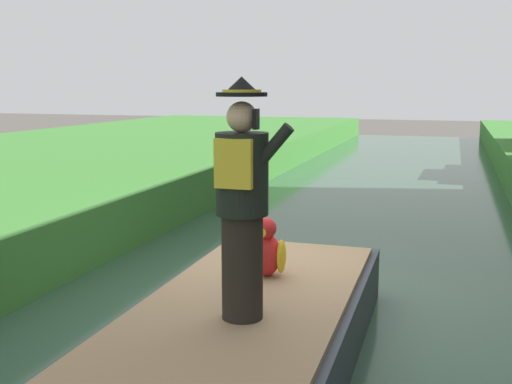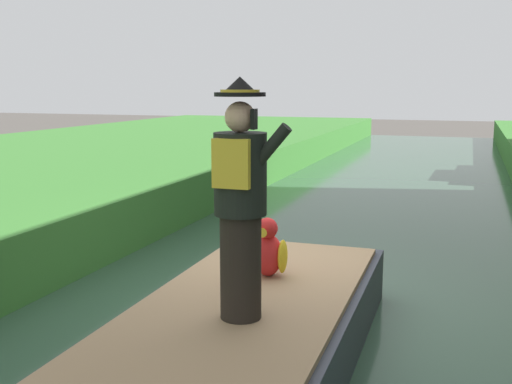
{
  "view_description": "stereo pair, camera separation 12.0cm",
  "coord_description": "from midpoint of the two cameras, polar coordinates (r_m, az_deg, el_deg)",
  "views": [
    {
      "loc": [
        1.59,
        -6.29,
        2.49
      ],
      "look_at": [
        0.04,
        -1.45,
        1.61
      ],
      "focal_mm": 42.99,
      "sensor_mm": 36.0,
      "label": 1
    },
    {
      "loc": [
        1.7,
        -6.25,
        2.49
      ],
      "look_at": [
        0.04,
        -1.45,
        1.61
      ],
      "focal_mm": 42.99,
      "sensor_mm": 36.0,
      "label": 2
    }
  ],
  "objects": [
    {
      "name": "ground_plane",
      "position": [
        6.94,
        2.9,
        -11.18
      ],
      "size": [
        80.0,
        80.0,
        0.0
      ],
      "primitive_type": "plane",
      "color": "#4C4742"
    },
    {
      "name": "canal_water",
      "position": [
        6.93,
        2.91,
        -10.79
      ],
      "size": [
        5.61,
        48.0,
        0.1
      ],
      "primitive_type": "cube",
      "color": "#33513D",
      "rests_on": "ground"
    },
    {
      "name": "boat",
      "position": [
        5.41,
        -1.42,
        -12.87
      ],
      "size": [
        1.85,
        4.22,
        0.61
      ],
      "color": "#333842",
      "rests_on": "canal_water"
    },
    {
      "name": "person_pirate",
      "position": [
        4.62,
        -2.03,
        -0.84
      ],
      "size": [
        0.61,
        0.42,
        1.85
      ],
      "rotation": [
        0.0,
        0.0,
        -0.07
      ],
      "color": "black",
      "rests_on": "boat"
    },
    {
      "name": "parrot_plush",
      "position": [
        5.81,
        0.42,
        -5.48
      ],
      "size": [
        0.36,
        0.34,
        0.57
      ],
      "color": "red",
      "rests_on": "boat"
    }
  ]
}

